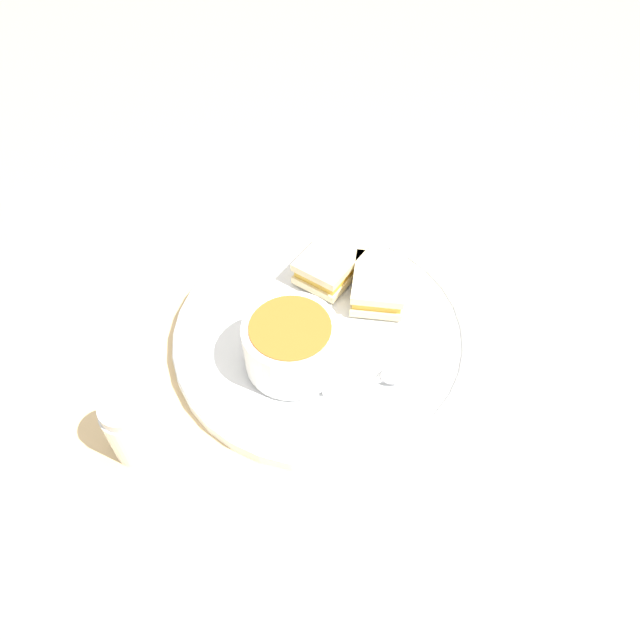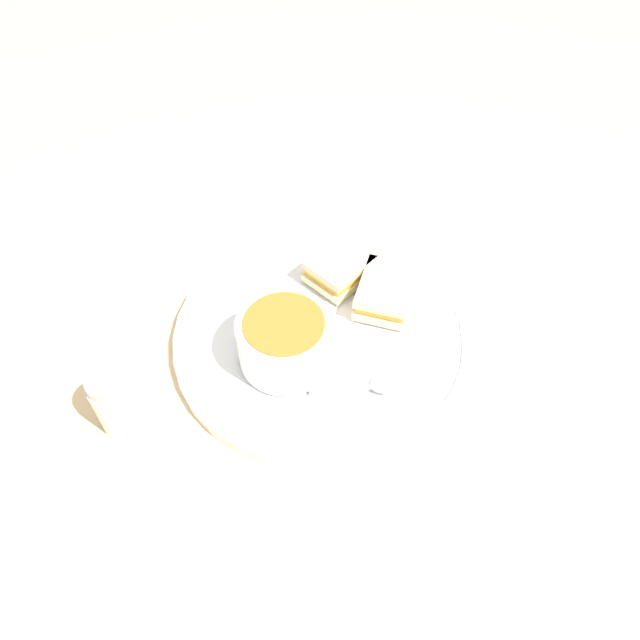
{
  "view_description": "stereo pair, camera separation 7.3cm",
  "coord_description": "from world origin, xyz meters",
  "px_view_note": "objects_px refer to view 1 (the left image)",
  "views": [
    {
      "loc": [
        0.45,
        -0.1,
        0.6
      ],
      "look_at": [
        0.0,
        0.0,
        0.04
      ],
      "focal_mm": 35.0,
      "sensor_mm": 36.0,
      "label": 1
    },
    {
      "loc": [
        0.46,
        -0.03,
        0.6
      ],
      "look_at": [
        0.0,
        0.0,
        0.04
      ],
      "focal_mm": 35.0,
      "sensor_mm": 36.0,
      "label": 2
    }
  ],
  "objects_px": {
    "soup_bowl": "(291,344)",
    "sandwich_half_far": "(330,264)",
    "salt_shaker": "(130,428)",
    "spoon": "(389,376)",
    "sandwich_half_near": "(379,285)"
  },
  "relations": [
    {
      "from": "soup_bowl",
      "to": "salt_shaker",
      "type": "height_order",
      "value": "soup_bowl"
    },
    {
      "from": "sandwich_half_far",
      "to": "salt_shaker",
      "type": "xyz_separation_m",
      "value": [
        0.18,
        -0.25,
        0.0
      ]
    },
    {
      "from": "spoon",
      "to": "sandwich_half_near",
      "type": "distance_m",
      "value": 0.13
    },
    {
      "from": "soup_bowl",
      "to": "salt_shaker",
      "type": "distance_m",
      "value": 0.19
    },
    {
      "from": "spoon",
      "to": "sandwich_half_near",
      "type": "relative_size",
      "value": 1.02
    },
    {
      "from": "spoon",
      "to": "salt_shaker",
      "type": "height_order",
      "value": "salt_shaker"
    },
    {
      "from": "soup_bowl",
      "to": "salt_shaker",
      "type": "relative_size",
      "value": 1.31
    },
    {
      "from": "sandwich_half_near",
      "to": "salt_shaker",
      "type": "xyz_separation_m",
      "value": [
        0.14,
        -0.3,
        0.0
      ]
    },
    {
      "from": "soup_bowl",
      "to": "spoon",
      "type": "relative_size",
      "value": 1.04
    },
    {
      "from": "spoon",
      "to": "salt_shaker",
      "type": "bearing_deg",
      "value": 179.9
    },
    {
      "from": "soup_bowl",
      "to": "salt_shaker",
      "type": "bearing_deg",
      "value": -71.82
    },
    {
      "from": "soup_bowl",
      "to": "sandwich_half_far",
      "type": "bearing_deg",
      "value": 149.26
    },
    {
      "from": "soup_bowl",
      "to": "sandwich_half_near",
      "type": "relative_size",
      "value": 1.06
    },
    {
      "from": "soup_bowl",
      "to": "sandwich_half_far",
      "type": "relative_size",
      "value": 1.02
    },
    {
      "from": "sandwich_half_far",
      "to": "salt_shaker",
      "type": "relative_size",
      "value": 1.29
    }
  ]
}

